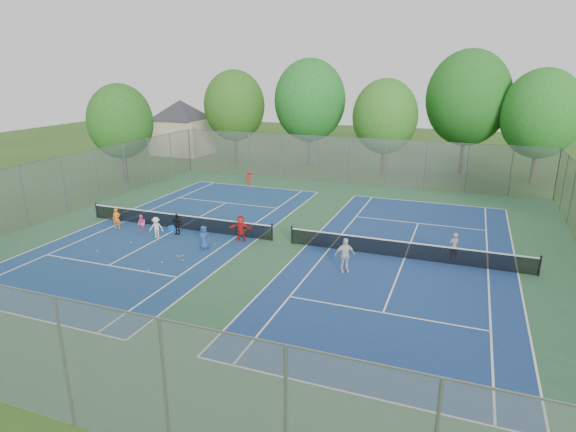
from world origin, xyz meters
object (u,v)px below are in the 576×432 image
(net_right, at_px, (405,250))
(ball_hopper, at_px, (204,232))
(net_left, at_px, (178,222))
(ball_crate, at_px, (172,228))
(instructor, at_px, (454,246))

(net_right, xyz_separation_m, ball_hopper, (-11.77, -0.66, -0.19))
(net_left, height_order, net_right, same)
(net_left, xyz_separation_m, ball_hopper, (2.23, -0.66, -0.19))
(net_left, distance_m, ball_hopper, 2.34)
(net_right, relative_size, ball_crate, 36.77)
(net_right, xyz_separation_m, instructor, (2.39, 0.68, 0.30))
(instructor, bearing_deg, net_right, -18.43)
(net_left, distance_m, net_right, 14.00)
(net_left, distance_m, instructor, 16.40)
(ball_hopper, distance_m, instructor, 14.23)
(net_left, height_order, instructor, instructor)
(ball_crate, height_order, instructor, instructor)
(net_right, bearing_deg, ball_hopper, -176.79)
(instructor, bearing_deg, ball_hopper, -28.85)
(ball_crate, relative_size, ball_hopper, 0.66)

